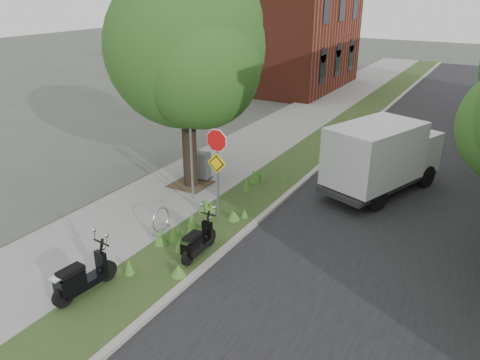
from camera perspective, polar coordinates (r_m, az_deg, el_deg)
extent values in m
plane|color=#4C5147|center=(13.65, 1.05, -8.28)|extent=(120.00, 120.00, 0.00)
cube|color=gray|center=(23.60, 3.70, 5.44)|extent=(3.50, 60.00, 0.12)
cube|color=#2C401B|center=(22.59, 9.98, 4.35)|extent=(2.00, 60.00, 0.12)
cube|color=#9E9991|center=(22.30, 12.39, 3.93)|extent=(0.20, 60.00, 0.13)
cube|color=black|center=(21.62, 21.19, 2.13)|extent=(7.00, 60.00, 0.01)
cylinder|color=black|center=(16.89, -6.29, 6.50)|extent=(0.52, 0.52, 4.48)
sphere|color=#254E1A|center=(16.35, -6.70, 15.69)|extent=(5.40, 5.40, 5.40)
sphere|color=#254E1A|center=(17.80, -8.29, 13.98)|extent=(4.05, 4.05, 4.05)
sphere|color=#254E1A|center=(15.26, -4.76, 13.23)|extent=(3.78, 3.78, 3.78)
cube|color=#473828|center=(17.63, -5.98, -0.50)|extent=(1.40, 1.40, 0.01)
cylinder|color=#A5A8AD|center=(15.73, -5.99, 4.38)|extent=(0.08, 0.08, 4.00)
torus|color=#A5A8AD|center=(14.32, -9.66, -4.76)|extent=(0.05, 0.77, 0.77)
cube|color=#A5A8AD|center=(14.25, -10.47, -6.61)|extent=(0.06, 0.06, 0.04)
cube|color=#A5A8AD|center=(14.73, -8.69, -5.46)|extent=(0.06, 0.06, 0.04)
cylinder|color=#A5A8AD|center=(14.02, -2.74, -0.01)|extent=(0.07, 0.07, 3.00)
cylinder|color=red|center=(13.57, -2.91, 4.83)|extent=(0.86, 0.03, 0.86)
cylinder|color=white|center=(13.58, -2.87, 4.84)|extent=(0.94, 0.02, 0.94)
cube|color=yellow|center=(13.80, -2.85, 2.06)|extent=(0.64, 0.03, 0.64)
cube|color=maroon|center=(35.78, 4.90, 17.70)|extent=(9.00, 10.00, 8.00)
cylinder|color=black|center=(13.48, -3.68, -6.98)|extent=(0.14, 0.49, 0.49)
cylinder|color=black|center=(12.64, -6.37, -9.27)|extent=(0.14, 0.49, 0.49)
cube|color=black|center=(13.01, -5.09, -8.11)|extent=(0.37, 1.09, 0.17)
cube|color=black|center=(12.66, -5.91, -7.90)|extent=(0.37, 0.62, 0.37)
cube|color=black|center=(12.57, -5.84, -6.85)|extent=(0.31, 0.57, 0.11)
cylinder|color=black|center=(12.41, -15.89, -10.61)|extent=(0.18, 0.55, 0.54)
cylinder|color=black|center=(11.82, -20.75, -13.14)|extent=(0.18, 0.55, 0.54)
cube|color=black|center=(12.06, -18.46, -11.87)|extent=(0.46, 1.22, 0.19)
cube|color=black|center=(11.77, -20.02, -11.60)|extent=(0.43, 0.70, 0.41)
cube|color=black|center=(11.65, -19.99, -10.40)|extent=(0.37, 0.65, 0.12)
cube|color=#262628|center=(17.78, 16.61, 0.03)|extent=(3.39, 5.18, 0.16)
cube|color=#B7BABC|center=(19.04, 20.05, 3.59)|extent=(2.20, 1.85, 1.46)
cube|color=silver|center=(16.99, 16.07, 3.18)|extent=(3.09, 3.96, 2.01)
cube|color=#262628|center=(18.16, -4.76, 0.30)|extent=(0.81, 0.58, 0.03)
cube|color=gray|center=(17.98, -4.81, 1.78)|extent=(0.72, 0.48, 1.04)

